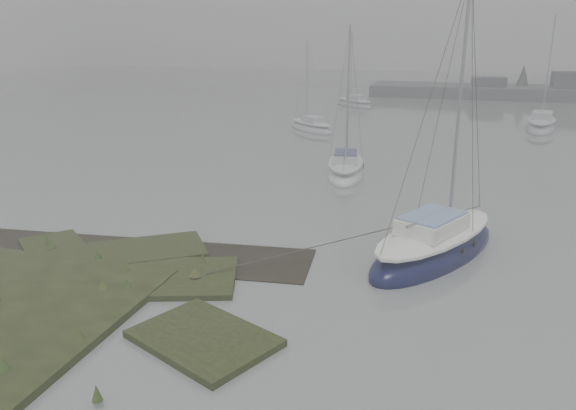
{
  "coord_description": "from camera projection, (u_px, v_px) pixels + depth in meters",
  "views": [
    {
      "loc": [
        6.14,
        -12.09,
        7.57
      ],
      "look_at": [
        0.86,
        5.94,
        1.8
      ],
      "focal_mm": 35.0,
      "sensor_mm": 36.0,
      "label": 1
    }
  ],
  "objects": [
    {
      "name": "sailboat_white",
      "position": [
        345.0,
        170.0,
        31.26
      ],
      "size": [
        2.91,
        6.36,
        8.65
      ],
      "rotation": [
        0.0,
        0.0,
        0.15
      ],
      "color": "silver",
      "rests_on": "ground"
    },
    {
      "name": "sailboat_far_a",
      "position": [
        311.0,
        127.0,
        45.51
      ],
      "size": [
        5.11,
        4.87,
        7.51
      ],
      "rotation": [
        0.0,
        0.0,
        0.83
      ],
      "color": "silver",
      "rests_on": "ground"
    },
    {
      "name": "ground",
      "position": [
        366.0,
        137.0,
        42.48
      ],
      "size": [
        160.0,
        160.0,
        0.0
      ],
      "primitive_type": "plane",
      "color": "slate",
      "rests_on": "ground"
    },
    {
      "name": "sailboat_far_b",
      "position": [
        541.0,
        126.0,
        45.8
      ],
      "size": [
        3.33,
        7.15,
        9.71
      ],
      "rotation": [
        0.0,
        0.0,
        -0.16
      ],
      "color": "silver",
      "rests_on": "ground"
    },
    {
      "name": "sailboat_main",
      "position": [
        434.0,
        247.0,
        19.82
      ],
      "size": [
        5.45,
        7.66,
        10.38
      ],
      "rotation": [
        0.0,
        0.0,
        -0.46
      ],
      "color": "black",
      "rests_on": "ground"
    },
    {
      "name": "sailboat_far_c",
      "position": [
        354.0,
        104.0,
        60.38
      ],
      "size": [
        5.42,
        5.32,
        8.07
      ],
      "rotation": [
        0.0,
        0.0,
        0.8
      ],
      "color": "#A0A3A9",
      "rests_on": "ground"
    }
  ]
}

